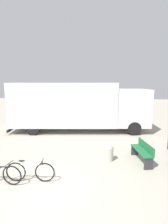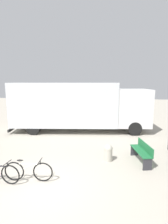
{
  "view_description": "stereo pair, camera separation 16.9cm",
  "coord_description": "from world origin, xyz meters",
  "px_view_note": "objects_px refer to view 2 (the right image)",
  "views": [
    {
      "loc": [
        1.62,
        -4.83,
        3.3
      ],
      "look_at": [
        0.79,
        4.46,
        1.7
      ],
      "focal_mm": 28.0,
      "sensor_mm": 36.0,
      "label": 1
    },
    {
      "loc": [
        1.78,
        -4.82,
        3.3
      ],
      "look_at": [
        0.79,
        4.46,
        1.7
      ],
      "focal_mm": 28.0,
      "sensor_mm": 36.0,
      "label": 2
    }
  ],
  "objects_px": {
    "bicycle_middle": "(28,171)",
    "bollard_near_bench": "(108,152)",
    "park_bench": "(142,151)",
    "delivery_truck": "(78,105)"
  },
  "relations": [
    {
      "from": "bicycle_middle",
      "to": "bollard_near_bench",
      "type": "distance_m",
      "value": 3.29
    },
    {
      "from": "park_bench",
      "to": "bollard_near_bench",
      "type": "relative_size",
      "value": 2.13
    },
    {
      "from": "park_bench",
      "to": "bicycle_middle",
      "type": "distance_m",
      "value": 4.51
    },
    {
      "from": "park_bench",
      "to": "bicycle_middle",
      "type": "relative_size",
      "value": 0.93
    },
    {
      "from": "park_bench",
      "to": "bollard_near_bench",
      "type": "distance_m",
      "value": 1.39
    },
    {
      "from": "delivery_truck",
      "to": "park_bench",
      "type": "height_order",
      "value": "delivery_truck"
    },
    {
      "from": "delivery_truck",
      "to": "park_bench",
      "type": "bearing_deg",
      "value": -58.56
    },
    {
      "from": "bicycle_middle",
      "to": "bollard_near_bench",
      "type": "xyz_separation_m",
      "value": [
        2.72,
        1.85,
        0.02
      ]
    },
    {
      "from": "park_bench",
      "to": "bicycle_middle",
      "type": "bearing_deg",
      "value": 104.16
    },
    {
      "from": "bollard_near_bench",
      "to": "park_bench",
      "type": "bearing_deg",
      "value": 0.45
    }
  ]
}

